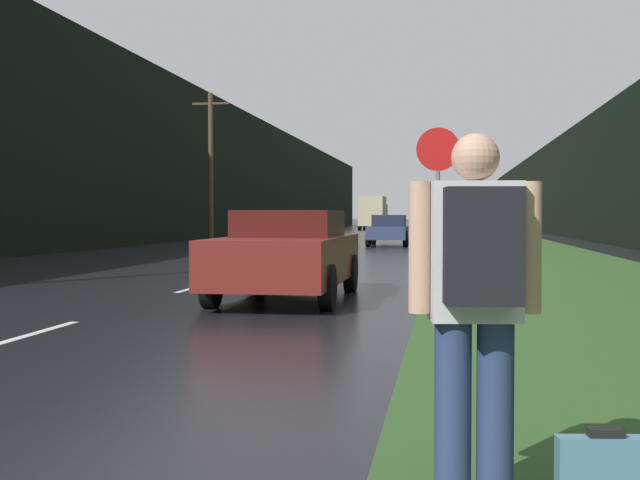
{
  "coord_description": "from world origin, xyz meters",
  "views": [
    {
      "loc": [
        4.77,
        -2.04,
        1.39
      ],
      "look_at": [
        2.29,
        13.74,
        0.9
      ],
      "focal_mm": 45.0,
      "sensor_mm": 36.0,
      "label": 1
    }
  ],
  "objects": [
    {
      "name": "grass_verge",
      "position": [
        7.38,
        40.0,
        0.01
      ],
      "size": [
        6.0,
        240.0,
        0.02
      ],
      "primitive_type": "cube",
      "color": "#2D5123",
      "rests_on": "ground_plane"
    },
    {
      "name": "lane_stripe_b",
      "position": [
        0.0,
        6.25,
        0.0
      ],
      "size": [
        0.12,
        3.0,
        0.01
      ],
      "primitive_type": "cube",
      "color": "silver",
      "rests_on": "ground_plane"
    },
    {
      "name": "lane_stripe_c",
      "position": [
        0.0,
        13.25,
        0.0
      ],
      "size": [
        0.12,
        3.0,
        0.01
      ],
      "primitive_type": "cube",
      "color": "silver",
      "rests_on": "ground_plane"
    },
    {
      "name": "lane_stripe_d",
      "position": [
        0.0,
        20.25,
        0.0
      ],
      "size": [
        0.12,
        3.0,
        0.01
      ],
      "primitive_type": "cube",
      "color": "silver",
      "rests_on": "ground_plane"
    },
    {
      "name": "lane_stripe_e",
      "position": [
        0.0,
        27.25,
        0.0
      ],
      "size": [
        0.12,
        3.0,
        0.01
      ],
      "primitive_type": "cube",
      "color": "silver",
      "rests_on": "ground_plane"
    },
    {
      "name": "treeline_far_side",
      "position": [
        -10.38,
        50.0,
        4.42
      ],
      "size": [
        2.0,
        140.0,
        8.83
      ],
      "primitive_type": "cube",
      "color": "black",
      "rests_on": "ground_plane"
    },
    {
      "name": "treeline_near_side",
      "position": [
        13.38,
        50.0,
        3.41
      ],
      "size": [
        2.0,
        140.0,
        6.83
      ],
      "primitive_type": "cube",
      "color": "black",
      "rests_on": "ground_plane"
    },
    {
      "name": "utility_pole_far",
      "position": [
        -6.46,
        35.45,
        3.77
      ],
      "size": [
        1.8,
        0.24,
        7.28
      ],
      "color": "#4C3823",
      "rests_on": "ground_plane"
    },
    {
      "name": "stop_sign",
      "position": [
        4.64,
        11.69,
        1.8
      ],
      "size": [
        0.74,
        0.07,
        2.88
      ],
      "color": "slate",
      "rests_on": "ground_plane"
    },
    {
      "name": "hitchhiker_with_backpack",
      "position": [
        4.91,
        1.71,
        1.01
      ],
      "size": [
        0.61,
        0.46,
        1.77
      ],
      "rotation": [
        0.0,
        0.0,
        0.14
      ],
      "color": "navy",
      "rests_on": "ground_plane"
    },
    {
      "name": "suitcase",
      "position": [
        5.52,
        1.83,
        0.18
      ],
      "size": [
        0.46,
        0.16,
        0.4
      ],
      "rotation": [
        0.0,
        0.0,
        0.14
      ],
      "color": "teal",
      "rests_on": "ground_plane"
    },
    {
      "name": "car_passing_near",
      "position": [
        2.19,
        10.99,
        0.76
      ],
      "size": [
        1.96,
        4.65,
        1.47
      ],
      "rotation": [
        0.0,
        0.0,
        3.14
      ],
      "color": "maroon",
      "rests_on": "ground_plane"
    },
    {
      "name": "car_passing_far",
      "position": [
        2.19,
        34.86,
        0.72
      ],
      "size": [
        1.84,
        4.32,
        1.41
      ],
      "rotation": [
        0.0,
        0.0,
        3.14
      ],
      "color": "#2D3856",
      "rests_on": "ground_plane"
    },
    {
      "name": "delivery_truck",
      "position": [
        -2.19,
        75.77,
        1.69
      ],
      "size": [
        2.48,
        7.5,
        3.22
      ],
      "color": "#6E684F",
      "rests_on": "ground_plane"
    }
  ]
}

